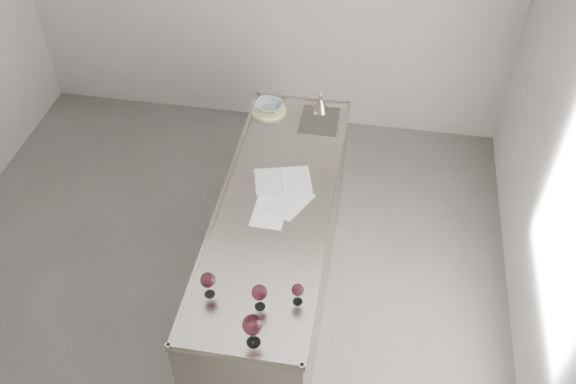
% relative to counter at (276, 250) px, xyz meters
% --- Properties ---
extents(room_shell, '(4.54, 5.04, 2.84)m').
position_rel_counter_xyz_m(room_shell, '(-0.50, -0.30, 0.93)').
color(room_shell, '#575552').
rests_on(room_shell, ground).
extents(counter, '(0.77, 2.42, 0.97)m').
position_rel_counter_xyz_m(counter, '(0.00, 0.00, 0.00)').
color(counter, gray).
rests_on(counter, ground).
extents(wine_glass_left, '(0.09, 0.09, 0.18)m').
position_rel_counter_xyz_m(wine_glass_left, '(-0.24, -0.80, 0.59)').
color(wine_glass_left, white).
rests_on(wine_glass_left, counter).
extents(wine_glass_middle, '(0.11, 0.11, 0.22)m').
position_rel_counter_xyz_m(wine_glass_middle, '(0.08, -1.08, 0.63)').
color(wine_glass_middle, white).
rests_on(wine_glass_middle, counter).
extents(wine_glass_right, '(0.09, 0.09, 0.18)m').
position_rel_counter_xyz_m(wine_glass_right, '(0.07, -0.84, 0.59)').
color(wine_glass_right, white).
rests_on(wine_glass_right, counter).
extents(wine_glass_small, '(0.07, 0.07, 0.15)m').
position_rel_counter_xyz_m(wine_glass_small, '(0.27, -0.77, 0.57)').
color(wine_glass_small, white).
rests_on(wine_glass_small, counter).
extents(notebook, '(0.44, 0.36, 0.02)m').
position_rel_counter_xyz_m(notebook, '(0.01, 0.23, 0.47)').
color(notebook, white).
rests_on(notebook, counter).
extents(loose_paper_top, '(0.22, 0.31, 0.00)m').
position_rel_counter_xyz_m(loose_paper_top, '(-0.02, -0.08, 0.47)').
color(loose_paper_top, white).
rests_on(loose_paper_top, counter).
extents(loose_paper_under, '(0.33, 0.37, 0.00)m').
position_rel_counter_xyz_m(loose_paper_under, '(0.09, 0.03, 0.47)').
color(loose_paper_under, silver).
rests_on(loose_paper_under, counter).
extents(trivet, '(0.33, 0.33, 0.02)m').
position_rel_counter_xyz_m(trivet, '(-0.24, 1.02, 0.48)').
color(trivet, beige).
rests_on(trivet, counter).
extents(ceramic_bowl, '(0.23, 0.23, 0.05)m').
position_rel_counter_xyz_m(ceramic_bowl, '(-0.24, 1.02, 0.51)').
color(ceramic_bowl, '#8C9DA3').
rests_on(ceramic_bowl, trivet).
extents(wine_funnel, '(0.13, 0.13, 0.18)m').
position_rel_counter_xyz_m(wine_funnel, '(0.16, 1.08, 0.52)').
color(wine_funnel, gray).
rests_on(wine_funnel, counter).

